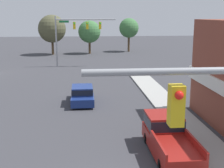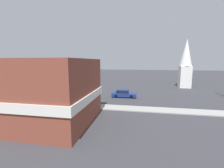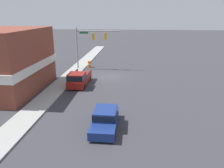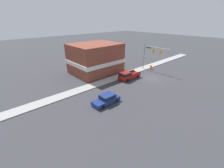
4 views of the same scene
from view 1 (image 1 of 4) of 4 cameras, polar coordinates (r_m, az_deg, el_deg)
The scene contains 6 objects.
far_signal_assembly at distance 46.44m, azimuth -6.52°, elevation 9.94°, with size 8.82×0.49×7.36m.
car_lead at distance 27.31m, azimuth -5.44°, elevation -1.84°, with size 1.92×4.73×1.53m.
pickup_truck_parked at distance 17.99m, azimuth 10.12°, elevation -9.30°, with size 2.06×5.58×1.90m.
backdrop_tree_left_far at distance 61.13m, azimuth -10.92°, elevation 9.88°, with size 5.26×5.26×7.55m.
backdrop_tree_left_mid at distance 61.81m, azimuth -4.15°, elevation 9.50°, with size 4.34×4.34×6.46m.
backdrop_tree_center at distance 65.19m, azimuth 3.11°, elevation 10.17°, with size 4.00×4.00×6.86m.
Camera 1 is at (-1.40, -11.48, 7.59)m, focal length 50.00 mm.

